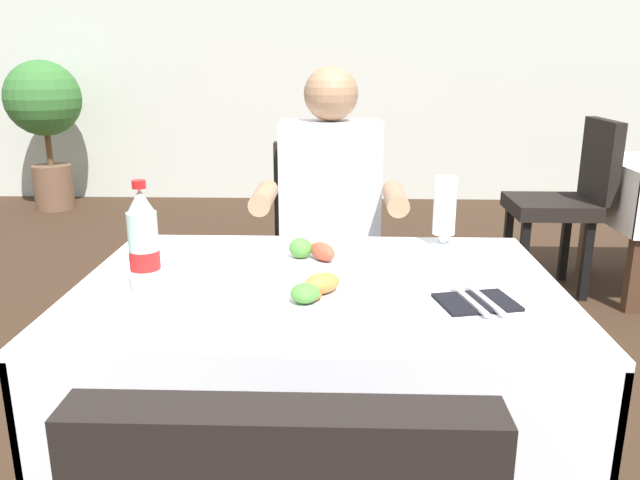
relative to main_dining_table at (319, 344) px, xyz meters
The scene contains 11 objects.
back_wall 4.58m from the main_dining_table, 91.78° to the left, with size 11.00×0.12×3.16m, color silver.
main_dining_table is the anchor object (origin of this frame).
chair_far_diner_seat 0.81m from the main_dining_table, 90.00° to the left, with size 0.44×0.50×0.97m.
seated_diner_far 0.72m from the main_dining_table, 88.67° to the left, with size 0.50×0.46×1.26m.
plate_near_camera 0.24m from the main_dining_table, 94.18° to the right, with size 0.26×0.26×0.06m.
plate_far_diner 0.26m from the main_dining_table, 96.54° to the left, with size 0.25×0.25×0.07m.
beer_glass_left 0.56m from the main_dining_table, 42.73° to the left, with size 0.07×0.07×0.21m.
cola_bottle_primary 0.51m from the main_dining_table, 163.65° to the right, with size 0.07×0.07×0.28m.
napkin_cutlery_set 0.43m from the main_dining_table, 20.44° to the right, with size 0.19×0.20×0.01m.
background_chair_left 2.38m from the main_dining_table, 56.49° to the left, with size 0.50×0.44×0.97m.
potted_plant_corner 4.64m from the main_dining_table, 122.47° to the left, with size 0.64×0.64×1.28m.
Camera 1 is at (0.19, -1.58, 1.28)m, focal length 35.31 mm.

